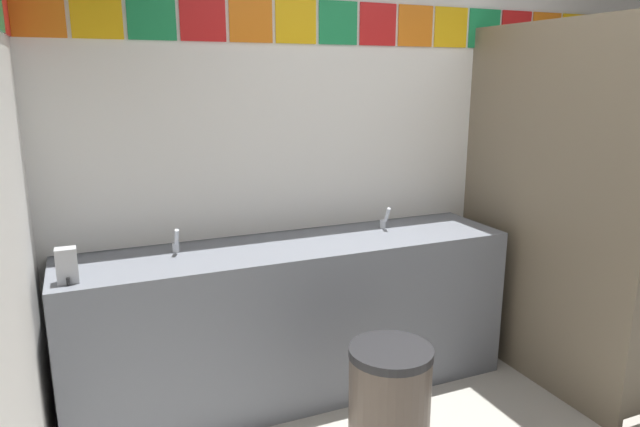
{
  "coord_description": "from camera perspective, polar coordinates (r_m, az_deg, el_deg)",
  "views": [
    {
      "loc": [
        -1.81,
        -1.57,
        1.78
      ],
      "look_at": [
        -0.75,
        0.92,
        1.13
      ],
      "focal_mm": 31.78,
      "sensor_mm": 36.0,
      "label": 1
    }
  ],
  "objects": [
    {
      "name": "vanity_counter",
      "position": [
        3.27,
        -2.58,
        -10.44
      ],
      "size": [
        2.48,
        0.57,
        0.89
      ],
      "color": "slate",
      "rests_on": "ground_plane"
    },
    {
      "name": "trash_bin",
      "position": [
        2.77,
        6.98,
        -18.84
      ],
      "size": [
        0.38,
        0.38,
        0.6
      ],
      "color": "brown",
      "rests_on": "ground_plane"
    },
    {
      "name": "soap_dispenser",
      "position": [
        2.76,
        -24.14,
        -4.81
      ],
      "size": [
        0.09,
        0.09,
        0.16
      ],
      "color": "#B7BABF",
      "rests_on": "vanity_counter"
    },
    {
      "name": "stall_divider",
      "position": [
        3.45,
        26.2,
        -0.25
      ],
      "size": [
        0.92,
        1.34,
        2.09
      ],
      "color": "#726651",
      "rests_on": "ground_plane"
    },
    {
      "name": "faucet_right",
      "position": [
        3.44,
        6.52,
        -0.67
      ],
      "size": [
        0.04,
        0.1,
        0.14
      ],
      "color": "silver",
      "rests_on": "vanity_counter"
    },
    {
      "name": "toilet",
      "position": [
        4.25,
        24.78,
        -8.1
      ],
      "size": [
        0.39,
        0.49,
        0.74
      ],
      "color": "white",
      "rests_on": "ground_plane"
    },
    {
      "name": "wall_back",
      "position": [
        3.64,
        7.02,
        6.53
      ],
      "size": [
        4.13,
        0.09,
        2.67
      ],
      "color": "white",
      "rests_on": "ground_plane"
    },
    {
      "name": "faucet_left",
      "position": [
        3.04,
        -14.29,
        -2.91
      ],
      "size": [
        0.04,
        0.1,
        0.14
      ],
      "color": "silver",
      "rests_on": "vanity_counter"
    }
  ]
}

